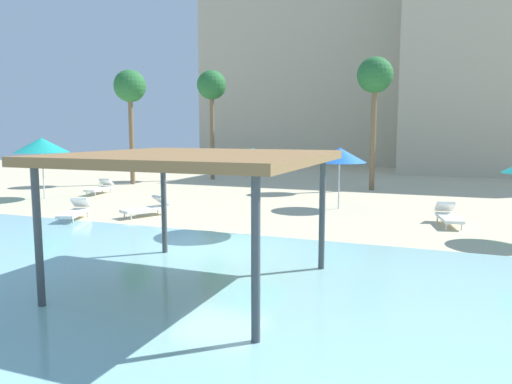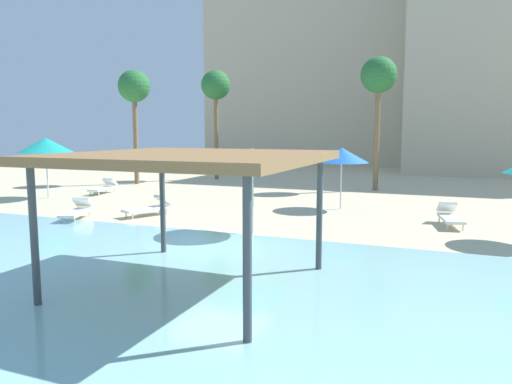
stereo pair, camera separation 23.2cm
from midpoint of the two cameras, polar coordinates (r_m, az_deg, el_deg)
name	(u,v)px [view 2 (the right image)]	position (r m, az deg, el deg)	size (l,w,h in m)	color
ground_plane	(218,246)	(13.63, -4.05, -6.35)	(80.00, 80.00, 0.00)	beige
lagoon_water	(87,308)	(9.40, -18.65, -12.90)	(44.00, 13.50, 0.04)	#8CC6CC
shade_pavilion	(192,161)	(9.73, -6.87, 3.71)	(4.88, 4.88, 2.76)	#42474C
beach_umbrella_teal_1	(253,158)	(14.83, 0.04, 4.00)	(2.32, 2.32, 2.68)	silver
beach_umbrella_blue_3	(342,155)	(19.96, 10.42, 4.30)	(2.19, 2.19, 2.52)	silver
beach_umbrella_teal_4	(46,145)	(24.87, -23.37, 5.11)	(2.50, 2.50, 2.88)	silver
lounge_chair_0	(450,216)	(17.72, 22.29, -2.62)	(0.96, 1.98, 0.74)	white
lounge_chair_1	(150,207)	(18.70, -12.03, -1.74)	(1.34, 1.97, 0.74)	white
lounge_chair_2	(104,187)	(25.93, -17.27, 0.56)	(0.85, 1.96, 0.74)	white
lounge_chair_5	(77,210)	(18.64, -20.04, -2.05)	(1.25, 1.98, 0.74)	white
palm_tree_0	(134,89)	(30.15, -14.00, 11.70)	(1.90, 1.90, 6.79)	brown
palm_tree_1	(379,79)	(26.96, 14.54, 12.85)	(1.90, 1.90, 7.10)	brown
palm_tree_2	(216,88)	(32.19, -4.58, 12.15)	(1.90, 1.90, 7.12)	brown
hotel_block_0	(326,83)	(50.74, 8.45, 12.61)	(22.24, 10.90, 16.05)	beige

